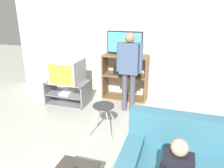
{
  "coord_description": "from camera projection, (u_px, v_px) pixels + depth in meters",
  "views": [
    {
      "loc": [
        1.05,
        -1.16,
        2.16
      ],
      "look_at": [
        0.01,
        2.14,
        0.9
      ],
      "focal_mm": 35.0,
      "sensor_mm": 36.0,
      "label": 1
    }
  ],
  "objects": [
    {
      "name": "television_main",
      "position": [
        67.0,
        71.0,
        4.86
      ],
      "size": [
        0.64,
        0.62,
        0.51
      ],
      "color": "#B2B2B7",
      "rests_on": "tv_stand"
    },
    {
      "name": "media_shelf",
      "position": [
        125.0,
        77.0,
        5.19
      ],
      "size": [
        1.06,
        0.43,
        1.07
      ],
      "color": "brown",
      "rests_on": "ground_plane"
    },
    {
      "name": "person_standing_adult",
      "position": [
        129.0,
        65.0,
        4.4
      ],
      "size": [
        0.53,
        0.2,
        1.67
      ],
      "color": "#4C4C56",
      "rests_on": "ground_plane"
    },
    {
      "name": "tv_stand",
      "position": [
        68.0,
        92.0,
        5.05
      ],
      "size": [
        0.95,
        0.55,
        0.52
      ],
      "color": "slate",
      "rests_on": "ground_plane"
    },
    {
      "name": "television_flat",
      "position": [
        125.0,
        44.0,
        4.93
      ],
      "size": [
        0.82,
        0.2,
        0.54
      ],
      "color": "black",
      "rests_on": "media_shelf"
    },
    {
      "name": "wall_back",
      "position": [
        134.0,
        44.0,
        5.15
      ],
      "size": [
        6.4,
        0.06,
        2.6
      ],
      "color": "beige",
      "rests_on": "ground_plane"
    },
    {
      "name": "folding_stool",
      "position": [
        104.0,
        110.0,
        3.74
      ],
      "size": [
        0.45,
        0.41,
        0.56
      ],
      "color": "#B7B7BC",
      "rests_on": "ground_plane"
    }
  ]
}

